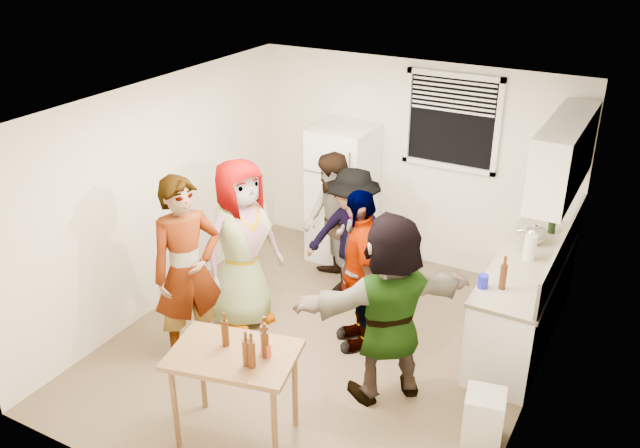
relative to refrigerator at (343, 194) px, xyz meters
The scene contains 23 objects.
room 2.20m from the refrigerator, 68.25° to the right, with size 4.00×4.50×2.50m, color white, non-canonical shape.
window 1.60m from the refrigerator, 15.38° to the left, with size 1.12×0.10×1.06m, color white, non-canonical shape.
refrigerator is the anchor object (origin of this frame).
counter_lower 2.59m from the refrigerator, 16.59° to the right, with size 0.60×2.20×0.86m, color white.
countertop 2.56m from the refrigerator, 16.59° to the right, with size 0.64×2.22×0.04m, color beige.
backsplash 2.84m from the refrigerator, 14.94° to the right, with size 0.03×2.20×0.36m, color #ABA79C.
upper_cabinets 2.85m from the refrigerator, 11.61° to the right, with size 0.34×1.60×0.70m, color white.
kettle 2.43m from the refrigerator, ahead, with size 0.26×0.22×0.22m, color silver, non-canonical shape.
paper_towel 2.54m from the refrigerator, 16.72° to the right, with size 0.12×0.12×0.26m, color white.
wine_bottle 2.50m from the refrigerator, ahead, with size 0.08×0.08×0.31m, color black.
beer_bottle_counter 2.75m from the refrigerator, 31.19° to the right, with size 0.06×0.06×0.24m, color #47230C.
blue_cup 2.65m from the refrigerator, 34.21° to the right, with size 0.10×0.10×0.13m, color #181DDB.
picture_frame 2.69m from the refrigerator, ahead, with size 0.02×0.19×0.16m, color gold.
trash_bin 3.55m from the refrigerator, 43.49° to the right, with size 0.32×0.32×0.47m, color beige.
serving_table 3.53m from the refrigerator, 77.71° to the right, with size 1.00×0.67×0.85m, color brown, non-canonical shape.
beer_bottle_table 3.36m from the refrigerator, 73.60° to the right, with size 0.06×0.06×0.25m, color #47230C.
red_cup 3.40m from the refrigerator, 73.23° to the right, with size 0.08×0.08×0.11m, color #B23D22.
guest_grey 2.05m from the refrigerator, 96.74° to the right, with size 0.90×1.83×0.58m, color gray.
guest_stripe 2.76m from the refrigerator, 97.00° to the right, with size 0.69×1.89×0.45m, color #141933.
guest_back_left 1.16m from the refrigerator, 71.81° to the right, with size 0.79×1.62×0.61m, color brown.
guest_back_right 1.41m from the refrigerator, 57.43° to the right, with size 1.03×1.59×0.59m, color #444449.
guest_black 2.11m from the refrigerator, 58.19° to the right, with size 0.99×1.69×0.41m, color black.
guest_orange 2.86m from the refrigerator, 54.41° to the right, with size 1.66×1.79×0.53m, color #E5784A.
Camera 1 is at (2.71, -5.02, 4.05)m, focal length 38.00 mm.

